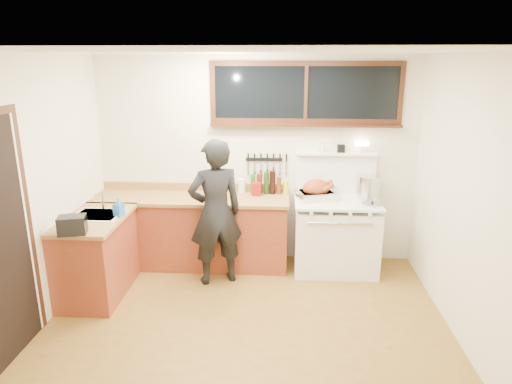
# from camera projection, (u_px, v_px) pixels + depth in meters

# --- Properties ---
(ground_plane) EXTENTS (4.00, 3.50, 0.02)m
(ground_plane) POSITION_uv_depth(u_px,v_px,m) (246.00, 330.00, 4.47)
(ground_plane) COLOR brown
(room_shell) EXTENTS (4.10, 3.60, 2.65)m
(room_shell) POSITION_uv_depth(u_px,v_px,m) (245.00, 164.00, 4.00)
(room_shell) COLOR beige
(room_shell) RESTS_ON ground
(counter_back) EXTENTS (2.44, 0.64, 1.00)m
(counter_back) POSITION_uv_depth(u_px,v_px,m) (192.00, 230.00, 5.77)
(counter_back) COLOR maroon
(counter_back) RESTS_ON ground
(counter_left) EXTENTS (0.64, 1.09, 0.90)m
(counter_left) POSITION_uv_depth(u_px,v_px,m) (97.00, 256.00, 5.03)
(counter_left) COLOR maroon
(counter_left) RESTS_ON ground
(sink_unit) EXTENTS (0.50, 0.45, 0.37)m
(sink_unit) POSITION_uv_depth(u_px,v_px,m) (98.00, 220.00, 5.00)
(sink_unit) COLOR white
(sink_unit) RESTS_ON counter_left
(vintage_stove) EXTENTS (1.02, 0.74, 1.57)m
(vintage_stove) POSITION_uv_depth(u_px,v_px,m) (335.00, 234.00, 5.63)
(vintage_stove) COLOR white
(vintage_stove) RESTS_ON ground
(back_window) EXTENTS (2.32, 0.13, 0.77)m
(back_window) POSITION_uv_depth(u_px,v_px,m) (306.00, 100.00, 5.50)
(back_window) COLOR black
(back_window) RESTS_ON room_shell
(knife_strip) EXTENTS (0.52, 0.03, 0.28)m
(knife_strip) POSITION_uv_depth(u_px,v_px,m) (266.00, 160.00, 5.75)
(knife_strip) COLOR black
(knife_strip) RESTS_ON room_shell
(man) EXTENTS (0.73, 0.62, 1.71)m
(man) POSITION_uv_depth(u_px,v_px,m) (216.00, 213.00, 5.20)
(man) COLOR black
(man) RESTS_ON ground
(soap_bottle) EXTENTS (0.12, 0.12, 0.21)m
(soap_bottle) POSITION_uv_depth(u_px,v_px,m) (119.00, 207.00, 4.93)
(soap_bottle) COLOR blue
(soap_bottle) RESTS_ON counter_left
(toaster) EXTENTS (0.29, 0.24, 0.18)m
(toaster) POSITION_uv_depth(u_px,v_px,m) (72.00, 225.00, 4.43)
(toaster) COLOR black
(toaster) RESTS_ON counter_left
(cutting_board) EXTENTS (0.43, 0.38, 0.13)m
(cutting_board) POSITION_uv_depth(u_px,v_px,m) (212.00, 194.00, 5.59)
(cutting_board) COLOR olive
(cutting_board) RESTS_ON counter_back
(roast_turkey) EXTENTS (0.49, 0.42, 0.25)m
(roast_turkey) POSITION_uv_depth(u_px,v_px,m) (316.00, 191.00, 5.52)
(roast_turkey) COLOR silver
(roast_turkey) RESTS_ON vintage_stove
(stockpot) EXTENTS (0.36, 0.36, 0.28)m
(stockpot) POSITION_uv_depth(u_px,v_px,m) (369.00, 187.00, 5.58)
(stockpot) COLOR silver
(stockpot) RESTS_ON vintage_stove
(saucepan) EXTENTS (0.15, 0.26, 0.11)m
(saucepan) POSITION_uv_depth(u_px,v_px,m) (331.00, 189.00, 5.77)
(saucepan) COLOR silver
(saucepan) RESTS_ON vintage_stove
(pot_lid) EXTENTS (0.33, 0.33, 0.04)m
(pot_lid) POSITION_uv_depth(u_px,v_px,m) (372.00, 204.00, 5.33)
(pot_lid) COLOR silver
(pot_lid) RESTS_ON vintage_stove
(coffee_tin) EXTENTS (0.11, 0.09, 0.16)m
(coffee_tin) POSITION_uv_depth(u_px,v_px,m) (256.00, 189.00, 5.68)
(coffee_tin) COLOR maroon
(coffee_tin) RESTS_ON counter_back
(pitcher) EXTENTS (0.12, 0.12, 0.17)m
(pitcher) POSITION_uv_depth(u_px,v_px,m) (242.00, 186.00, 5.80)
(pitcher) COLOR white
(pitcher) RESTS_ON counter_back
(bottle_cluster) EXTENTS (0.48, 0.07, 0.30)m
(bottle_cluster) POSITION_uv_depth(u_px,v_px,m) (268.00, 184.00, 5.73)
(bottle_cluster) COLOR black
(bottle_cluster) RESTS_ON counter_back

